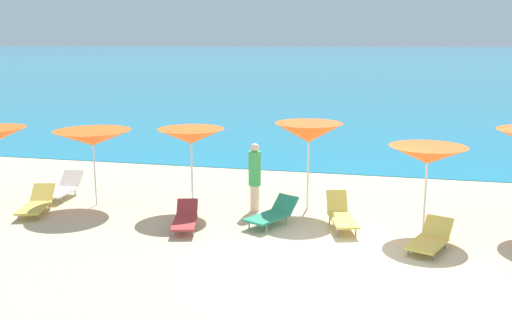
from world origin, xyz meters
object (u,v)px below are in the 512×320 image
at_px(umbrella_2, 191,136).
at_px(lounge_chair_1, 185,218).
at_px(umbrella_3, 309,133).
at_px(lounge_chair_2, 341,215).
at_px(lounge_chair_6, 63,188).
at_px(beachgoer_0, 255,175).
at_px(lounge_chair_4, 37,203).
at_px(umbrella_4, 428,155).
at_px(lounge_chair_5, 272,213).
at_px(lounge_chair_3, 430,239).
at_px(umbrella_1, 93,138).

xyz_separation_m(umbrella_2, lounge_chair_1, (0.39, -1.63, -1.69)).
bearing_deg(lounge_chair_1, umbrella_3, 26.33).
height_order(lounge_chair_2, lounge_chair_6, lounge_chair_2).
relative_size(umbrella_3, lounge_chair_2, 1.44).
bearing_deg(lounge_chair_2, beachgoer_0, 142.86).
bearing_deg(lounge_chair_1, umbrella_2, 88.94).
relative_size(umbrella_3, lounge_chair_4, 1.37).
bearing_deg(umbrella_2, lounge_chair_1, -76.47).
bearing_deg(umbrella_4, lounge_chair_6, 175.91).
relative_size(umbrella_4, lounge_chair_5, 1.30).
height_order(lounge_chair_3, lounge_chair_5, lounge_chair_5).
relative_size(umbrella_2, lounge_chair_3, 1.37).
height_order(umbrella_3, lounge_chair_4, umbrella_3).
height_order(lounge_chair_2, beachgoer_0, beachgoer_0).
bearing_deg(umbrella_2, lounge_chair_4, -161.05).
distance_m(lounge_chair_2, lounge_chair_4, 7.81).
distance_m(umbrella_2, lounge_chair_4, 4.36).
height_order(umbrella_4, lounge_chair_5, umbrella_4).
xyz_separation_m(umbrella_4, lounge_chair_4, (-9.69, -0.76, -1.55)).
xyz_separation_m(lounge_chair_2, lounge_chair_5, (-1.63, -0.16, -0.04)).
relative_size(umbrella_3, lounge_chair_5, 1.48).
relative_size(lounge_chair_2, beachgoer_0, 0.89).
bearing_deg(lounge_chair_4, umbrella_3, 0.27).
bearing_deg(umbrella_1, lounge_chair_5, -6.81).
height_order(umbrella_3, lounge_chair_5, umbrella_3).
distance_m(umbrella_4, beachgoer_0, 4.36).
relative_size(lounge_chair_2, lounge_chair_6, 1.00).
xyz_separation_m(umbrella_1, umbrella_2, (2.65, 0.30, 0.10)).
bearing_deg(umbrella_3, lounge_chair_2, -53.78).
xyz_separation_m(umbrella_4, lounge_chair_3, (0.07, -1.21, -1.58)).
bearing_deg(umbrella_3, umbrella_2, -168.28).
distance_m(umbrella_2, beachgoer_0, 1.94).
relative_size(umbrella_1, lounge_chair_6, 1.37).
bearing_deg(umbrella_3, lounge_chair_5, -112.81).
relative_size(umbrella_4, beachgoer_0, 1.12).
height_order(umbrella_4, lounge_chair_2, umbrella_4).
height_order(lounge_chair_1, lounge_chair_3, lounge_chair_3).
xyz_separation_m(umbrella_2, lounge_chair_4, (-3.80, -1.31, -1.68)).
xyz_separation_m(lounge_chair_1, lounge_chair_5, (1.96, 0.73, 0.04)).
bearing_deg(lounge_chair_1, lounge_chair_2, -0.66).
distance_m(lounge_chair_4, beachgoer_0, 5.70).
distance_m(umbrella_1, lounge_chair_2, 6.82).
bearing_deg(lounge_chair_4, lounge_chair_5, -11.77).
bearing_deg(lounge_chair_3, umbrella_4, 115.46).
relative_size(lounge_chair_2, lounge_chair_4, 0.95).
relative_size(lounge_chair_3, lounge_chair_4, 0.93).
bearing_deg(umbrella_1, lounge_chair_2, -3.79).
xyz_separation_m(lounge_chair_5, beachgoer_0, (-0.68, 1.04, 0.67)).
xyz_separation_m(umbrella_4, lounge_chair_2, (-1.90, -0.20, -1.49)).
bearing_deg(lounge_chair_5, umbrella_1, -159.06).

